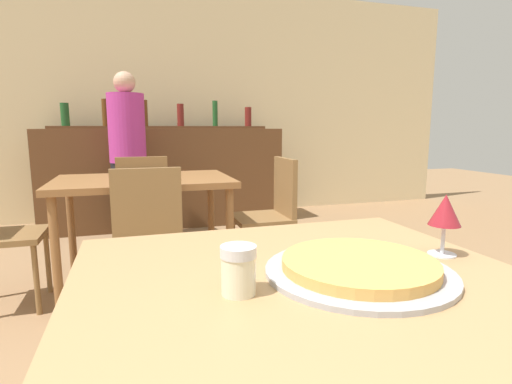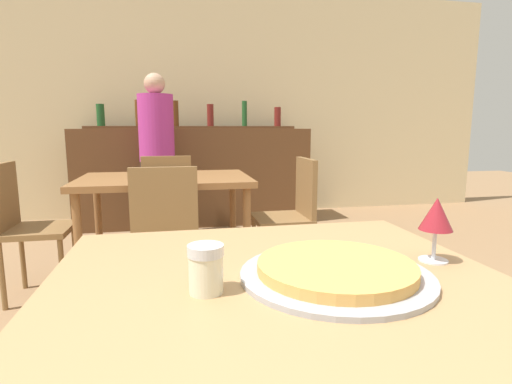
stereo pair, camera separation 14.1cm
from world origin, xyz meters
name	(u,v)px [view 1 (the left image)]	position (x,y,z in m)	size (l,w,h in m)	color
wall_back	(160,103)	(0.00, 4.32, 1.40)	(8.00, 0.05, 2.80)	beige
dining_table_near	(302,311)	(0.00, 0.00, 0.69)	(1.00, 0.90, 0.78)	#A87F51
dining_table_far	(144,192)	(-0.29, 1.91, 0.69)	(1.12, 0.75, 0.78)	brown
bar_counter	(166,177)	(0.00, 3.81, 0.54)	(2.60, 0.56, 1.09)	brown
bar_back_shelf	(160,123)	(-0.03, 3.95, 1.16)	(2.39, 0.24, 0.33)	brown
chair_far_side_front	(149,238)	(-0.29, 1.37, 0.52)	(0.40, 0.40, 0.88)	olive
chair_far_side_back	(143,202)	(-0.29, 2.46, 0.52)	(0.40, 0.40, 0.88)	olive
chair_far_side_right	(272,209)	(0.60, 1.91, 0.52)	(0.40, 0.40, 0.88)	olive
pizza_tray	(359,267)	(0.12, -0.03, 0.79)	(0.42, 0.42, 0.04)	#A3A3A8
cheese_shaker	(239,270)	(-0.16, -0.06, 0.83)	(0.07, 0.07, 0.10)	beige
person_standing	(128,152)	(-0.39, 3.23, 0.87)	(0.34, 0.34, 1.62)	#2D2D38
wine_glass	(445,212)	(0.40, 0.02, 0.89)	(0.08, 0.08, 0.16)	silver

